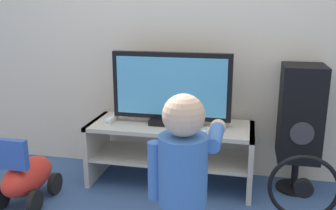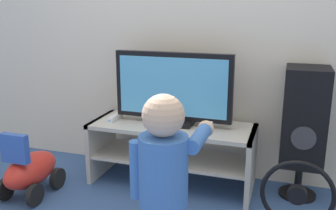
{
  "view_description": "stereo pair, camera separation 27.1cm",
  "coord_description": "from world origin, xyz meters",
  "px_view_note": "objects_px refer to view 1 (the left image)",
  "views": [
    {
      "loc": [
        0.56,
        -2.42,
        1.36
      ],
      "look_at": [
        0.0,
        0.14,
        0.66
      ],
      "focal_mm": 40.0,
      "sensor_mm": 36.0,
      "label": 1
    },
    {
      "loc": [
        0.82,
        -2.35,
        1.36
      ],
      "look_at": [
        0.0,
        0.14,
        0.66
      ],
      "focal_mm": 40.0,
      "sensor_mm": 36.0,
      "label": 2
    }
  ],
  "objects_px": {
    "speaker_tower": "(300,115)",
    "ride_on_toy": "(27,176)",
    "television": "(171,89)",
    "child": "(184,171)",
    "floor_fan": "(303,199)",
    "remote_primary": "(206,131)",
    "game_console": "(112,119)"
  },
  "relations": [
    {
      "from": "television",
      "to": "floor_fan",
      "type": "xyz_separation_m",
      "value": [
        0.92,
        -0.52,
        -0.52
      ]
    },
    {
      "from": "television",
      "to": "game_console",
      "type": "distance_m",
      "value": 0.53
    },
    {
      "from": "child",
      "to": "ride_on_toy",
      "type": "distance_m",
      "value": 1.34
    },
    {
      "from": "game_console",
      "to": "remote_primary",
      "type": "distance_m",
      "value": 0.76
    },
    {
      "from": "game_console",
      "to": "child",
      "type": "xyz_separation_m",
      "value": [
        0.74,
        -0.95,
        0.06
      ]
    },
    {
      "from": "ride_on_toy",
      "to": "game_console",
      "type": "bearing_deg",
      "value": 45.67
    },
    {
      "from": "remote_primary",
      "to": "ride_on_toy",
      "type": "distance_m",
      "value": 1.31
    },
    {
      "from": "floor_fan",
      "to": "ride_on_toy",
      "type": "distance_m",
      "value": 1.85
    },
    {
      "from": "remote_primary",
      "to": "game_console",
      "type": "bearing_deg",
      "value": 172.6
    },
    {
      "from": "television",
      "to": "speaker_tower",
      "type": "xyz_separation_m",
      "value": [
        0.94,
        0.08,
        -0.16
      ]
    },
    {
      "from": "game_console",
      "to": "ride_on_toy",
      "type": "distance_m",
      "value": 0.74
    },
    {
      "from": "speaker_tower",
      "to": "game_console",
      "type": "bearing_deg",
      "value": -175.02
    },
    {
      "from": "remote_primary",
      "to": "child",
      "type": "bearing_deg",
      "value": -90.92
    },
    {
      "from": "speaker_tower",
      "to": "child",
      "type": "bearing_deg",
      "value": -122.13
    },
    {
      "from": "game_console",
      "to": "child",
      "type": "distance_m",
      "value": 1.2
    },
    {
      "from": "game_console",
      "to": "speaker_tower",
      "type": "bearing_deg",
      "value": 4.98
    },
    {
      "from": "floor_fan",
      "to": "remote_primary",
      "type": "bearing_deg",
      "value": 149.16
    },
    {
      "from": "ride_on_toy",
      "to": "speaker_tower",
      "type": "bearing_deg",
      "value": 17.79
    },
    {
      "from": "remote_primary",
      "to": "child",
      "type": "height_order",
      "value": "child"
    },
    {
      "from": "television",
      "to": "remote_primary",
      "type": "xyz_separation_m",
      "value": [
        0.29,
        -0.14,
        -0.26
      ]
    },
    {
      "from": "speaker_tower",
      "to": "floor_fan",
      "type": "bearing_deg",
      "value": -92.38
    },
    {
      "from": "ride_on_toy",
      "to": "floor_fan",
      "type": "bearing_deg",
      "value": 0.12
    },
    {
      "from": "child",
      "to": "speaker_tower",
      "type": "height_order",
      "value": "child"
    },
    {
      "from": "speaker_tower",
      "to": "remote_primary",
      "type": "bearing_deg",
      "value": -161.51
    },
    {
      "from": "game_console",
      "to": "floor_fan",
      "type": "distance_m",
      "value": 1.49
    },
    {
      "from": "floor_fan",
      "to": "television",
      "type": "bearing_deg",
      "value": 150.5
    },
    {
      "from": "television",
      "to": "ride_on_toy",
      "type": "bearing_deg",
      "value": -150.66
    },
    {
      "from": "remote_primary",
      "to": "speaker_tower",
      "type": "height_order",
      "value": "speaker_tower"
    },
    {
      "from": "remote_primary",
      "to": "ride_on_toy",
      "type": "bearing_deg",
      "value": -162.6
    },
    {
      "from": "speaker_tower",
      "to": "ride_on_toy",
      "type": "xyz_separation_m",
      "value": [
        -1.87,
        -0.6,
        -0.4
      ]
    },
    {
      "from": "television",
      "to": "game_console",
      "type": "relative_size",
      "value": 4.44
    },
    {
      "from": "child",
      "to": "speaker_tower",
      "type": "bearing_deg",
      "value": 57.87
    }
  ]
}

